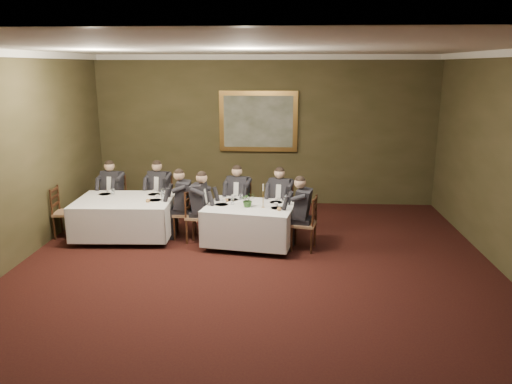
# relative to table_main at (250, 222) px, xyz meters

# --- Properties ---
(ground) EXTENTS (10.00, 10.00, 0.00)m
(ground) POSITION_rel_table_main_xyz_m (0.16, -2.01, -0.45)
(ground) COLOR black
(ground) RESTS_ON ground
(ceiling) EXTENTS (8.00, 10.00, 0.10)m
(ceiling) POSITION_rel_table_main_xyz_m (0.16, -2.01, 3.05)
(ceiling) COLOR silver
(ceiling) RESTS_ON back_wall
(back_wall) EXTENTS (8.00, 0.10, 3.50)m
(back_wall) POSITION_rel_table_main_xyz_m (0.16, 2.99, 1.30)
(back_wall) COLOR #36331B
(back_wall) RESTS_ON ground
(crown_molding) EXTENTS (8.00, 10.00, 0.12)m
(crown_molding) POSITION_rel_table_main_xyz_m (0.16, -2.01, 2.99)
(crown_molding) COLOR white
(crown_molding) RESTS_ON back_wall
(table_main) EXTENTS (1.78, 1.47, 0.67)m
(table_main) POSITION_rel_table_main_xyz_m (0.00, 0.00, 0.00)
(table_main) COLOR black
(table_main) RESTS_ON ground
(table_second) EXTENTS (1.89, 1.47, 0.67)m
(table_second) POSITION_rel_table_main_xyz_m (-2.44, 0.31, 0.00)
(table_second) COLOR black
(table_second) RESTS_ON ground
(chair_main_backleft) EXTENTS (0.53, 0.51, 1.00)m
(chair_main_backleft) POSITION_rel_table_main_xyz_m (-0.29, 0.88, -0.17)
(chair_main_backleft) COLOR #886445
(chair_main_backleft) RESTS_ON ground
(diner_main_backleft) EXTENTS (0.51, 0.56, 1.35)m
(diner_main_backleft) POSITION_rel_table_main_xyz_m (-0.29, 0.87, 0.06)
(diner_main_backleft) COLOR black
(diner_main_backleft) RESTS_ON chair_main_backleft
(chair_main_backright) EXTENTS (0.54, 0.53, 1.00)m
(chair_main_backright) POSITION_rel_table_main_xyz_m (0.56, 0.74, -0.17)
(chair_main_backright) COLOR #886445
(chair_main_backright) RESTS_ON ground
(diner_main_backright) EXTENTS (0.52, 0.57, 1.35)m
(diner_main_backright) POSITION_rel_table_main_xyz_m (0.55, 0.72, 0.06)
(diner_main_backright) COLOR black
(diner_main_backright) RESTS_ON chair_main_backright
(chair_main_endleft) EXTENTS (0.48, 0.49, 1.00)m
(chair_main_endleft) POSITION_rel_table_main_xyz_m (-0.99, 0.17, -0.17)
(chair_main_endleft) COLOR #886445
(chair_main_endleft) RESTS_ON ground
(diner_main_endleft) EXTENTS (0.53, 0.46, 1.35)m
(diner_main_endleft) POSITION_rel_table_main_xyz_m (-0.98, 0.16, 0.06)
(diner_main_endleft) COLOR black
(diner_main_endleft) RESTS_ON chair_main_endleft
(chair_main_endright) EXTENTS (0.50, 0.52, 1.00)m
(chair_main_endright) POSITION_rel_table_main_xyz_m (0.99, -0.17, -0.17)
(chair_main_endright) COLOR #886445
(chair_main_endright) RESTS_ON ground
(diner_main_endright) EXTENTS (0.55, 0.49, 1.35)m
(diner_main_endright) POSITION_rel_table_main_xyz_m (0.98, -0.16, 0.06)
(diner_main_endright) COLOR black
(diner_main_endright) RESTS_ON chair_main_endright
(chair_sec_backleft) EXTENTS (0.51, 0.49, 1.00)m
(chair_sec_backleft) POSITION_rel_table_main_xyz_m (-2.97, 1.23, -0.17)
(chair_sec_backleft) COLOR #886445
(chair_sec_backleft) RESTS_ON ground
(diner_sec_backleft) EXTENTS (0.48, 0.55, 1.35)m
(diner_sec_backleft) POSITION_rel_table_main_xyz_m (-2.97, 1.22, 0.06)
(diner_sec_backleft) COLOR black
(diner_sec_backleft) RESTS_ON chair_sec_backleft
(chair_sec_backright) EXTENTS (0.52, 0.50, 1.00)m
(chair_sec_backright) POSITION_rel_table_main_xyz_m (-1.98, 1.27, -0.17)
(chair_sec_backright) COLOR #886445
(chair_sec_backright) RESTS_ON ground
(diner_sec_backright) EXTENTS (0.49, 0.55, 1.35)m
(diner_sec_backright) POSITION_rel_table_main_xyz_m (-1.99, 1.26, 0.06)
(diner_sec_backright) COLOR black
(diner_sec_backright) RESTS_ON chair_sec_backright
(chair_sec_endright) EXTENTS (0.45, 0.46, 1.00)m
(chair_sec_endright) POSITION_rel_table_main_xyz_m (-1.28, 0.36, -0.17)
(chair_sec_endright) COLOR #886445
(chair_sec_endright) RESTS_ON ground
(diner_sec_endright) EXTENTS (0.50, 0.44, 1.35)m
(diner_sec_endright) POSITION_rel_table_main_xyz_m (-1.29, 0.36, 0.06)
(diner_sec_endright) COLOR black
(diner_sec_endright) RESTS_ON chair_sec_endright
(chair_sec_endleft) EXTENTS (0.45, 0.47, 1.00)m
(chair_sec_endleft) POSITION_rel_table_main_xyz_m (-3.60, 0.26, -0.17)
(chair_sec_endleft) COLOR #886445
(chair_sec_endleft) RESTS_ON ground
(centerpiece) EXTENTS (0.31, 0.29, 0.28)m
(centerpiece) POSITION_rel_table_main_xyz_m (-0.03, -0.08, 0.46)
(centerpiece) COLOR #2D5926
(centerpiece) RESTS_ON table_main
(candlestick) EXTENTS (0.07, 0.07, 0.45)m
(candlestick) POSITION_rel_table_main_xyz_m (0.25, -0.10, 0.48)
(candlestick) COLOR gold
(candlestick) RESTS_ON table_main
(place_setting_table_main) EXTENTS (0.33, 0.31, 0.14)m
(place_setting_table_main) POSITION_rel_table_main_xyz_m (-0.31, 0.43, 0.35)
(place_setting_table_main) COLOR white
(place_setting_table_main) RESTS_ON table_main
(place_setting_table_second) EXTENTS (0.33, 0.31, 0.14)m
(place_setting_table_second) POSITION_rel_table_main_xyz_m (-2.89, 0.70, 0.35)
(place_setting_table_second) COLOR white
(place_setting_table_second) RESTS_ON table_second
(painting) EXTENTS (1.83, 0.09, 1.41)m
(painting) POSITION_rel_table_main_xyz_m (0.00, 2.93, 1.53)
(painting) COLOR #C39047
(painting) RESTS_ON back_wall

